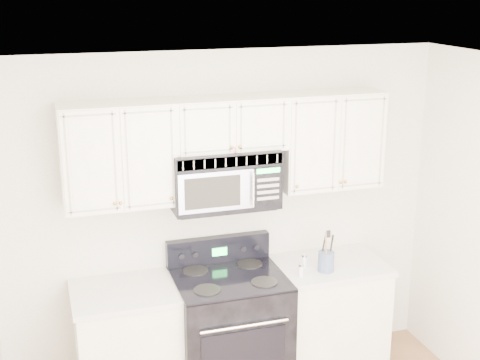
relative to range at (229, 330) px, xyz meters
name	(u,v)px	position (x,y,z in m)	size (l,w,h in m)	color
room	(310,317)	(0.06, -1.40, 0.82)	(3.51, 3.51, 2.61)	#966E4A
base_cabinet_left	(133,349)	(-0.74, 0.04, -0.06)	(0.86, 0.65, 0.92)	silver
base_cabinet_right	(328,318)	(0.86, 0.04, -0.06)	(0.86, 0.65, 0.92)	silver
range	(229,330)	(0.00, 0.00, 0.00)	(0.83, 0.76, 1.14)	black
upper_cabinets	(229,142)	(0.06, 0.19, 1.45)	(2.44, 0.37, 0.75)	silver
microwave	(224,178)	(0.00, 0.15, 1.19)	(0.80, 0.45, 0.44)	black
utensil_crock	(326,261)	(0.76, -0.09, 0.52)	(0.13, 0.13, 0.33)	slate
shaker_salt	(304,261)	(0.62, 0.02, 0.49)	(0.04, 0.04, 0.11)	silver
shaker_pepper	(301,270)	(0.53, -0.13, 0.49)	(0.04, 0.04, 0.10)	silver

